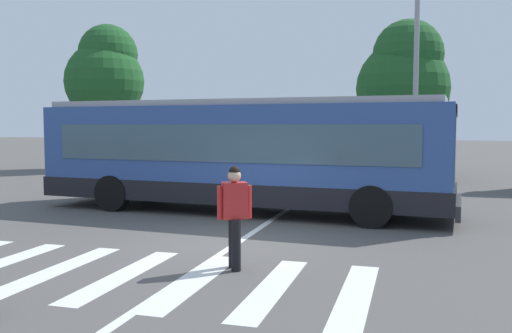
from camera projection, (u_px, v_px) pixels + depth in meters
name	position (u px, v px, depth m)	size (l,w,h in m)	color
ground_plane	(232.00, 241.00, 11.29)	(160.00, 160.00, 0.00)	#514F4C
city_transit_bus	(240.00, 154.00, 15.05)	(11.55, 3.47, 3.06)	black
pedestrian_crossing_street	(235.00, 211.00, 9.04)	(0.52, 0.42, 1.72)	black
parked_car_champagne	(248.00, 159.00, 26.16)	(1.97, 4.55, 1.35)	black
parked_car_white	(299.00, 160.00, 25.20)	(1.96, 4.54, 1.35)	black
parked_car_blue	(360.00, 161.00, 24.54)	(1.98, 4.55, 1.35)	black
parked_car_charcoal	(422.00, 162.00, 23.86)	(2.03, 4.58, 1.35)	black
twin_arm_street_lamp	(416.00, 56.00, 21.19)	(5.37, 0.32, 8.00)	#939399
background_tree_left	(106.00, 74.00, 29.42)	(4.21, 4.21, 7.78)	brown
background_tree_right	(404.00, 78.00, 26.85)	(4.55, 4.55, 7.51)	brown
crosswalk_painted_stripes	(124.00, 275.00, 8.73)	(7.77, 3.20, 0.01)	silver
lane_center_line	(265.00, 225.00, 13.16)	(0.16, 24.00, 0.01)	silver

